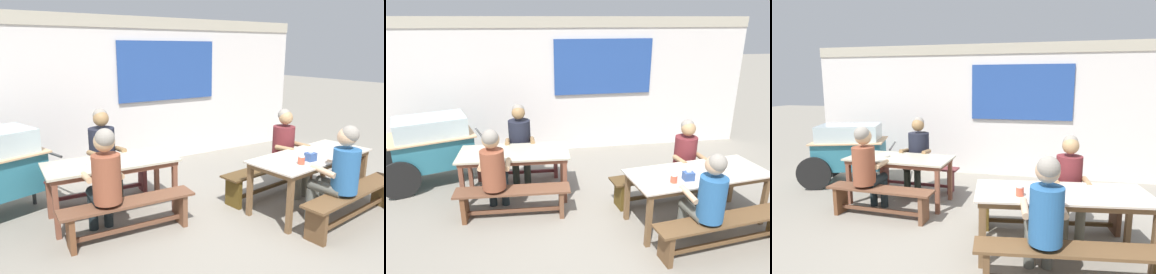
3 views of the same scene
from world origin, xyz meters
The scene contains 15 objects.
ground_plane centered at (0.00, 0.00, 0.00)m, with size 40.00×40.00×0.00m, color gray.
backdrop_wall centered at (0.02, 2.85, 1.38)m, with size 7.37×0.23×2.63m.
dining_table_far centered at (-1.07, 0.97, 0.65)m, with size 1.65×0.79×0.73m.
dining_table_near centered at (1.27, -0.15, 0.65)m, with size 1.90×0.95×0.73m.
bench_far_back centered at (-1.04, 1.58, 0.28)m, with size 1.52×0.34×0.43m.
bench_far_front centered at (-1.10, 0.35, 0.29)m, with size 1.55×0.37×0.43m.
bench_near_back centered at (1.20, 0.46, 0.29)m, with size 1.87×0.53×0.43m.
bench_near_front centered at (1.35, -0.76, 0.30)m, with size 1.81×0.51×0.43m.
person_near_front centered at (1.08, -0.72, 0.71)m, with size 0.44×0.58×1.26m.
person_center_facing centered at (-0.98, 1.52, 0.73)m, with size 0.47×0.58×1.29m.
person_left_back_turned centered at (-1.33, 0.43, 0.73)m, with size 0.43×0.57×1.28m.
person_right_near_table centered at (1.41, 0.41, 0.69)m, with size 0.44×0.59×1.24m.
tissue_box centered at (1.05, -0.32, 0.78)m, with size 0.13×0.10×0.13m.
condiment_jar centered at (0.84, -0.36, 0.78)m, with size 0.08×0.08×0.11m.
soup_bowl centered at (-1.31, 0.94, 0.74)m, with size 0.16×0.16×0.04m, color silver.
Camera 1 is at (-2.49, -3.27, 2.08)m, focal length 34.26 mm.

